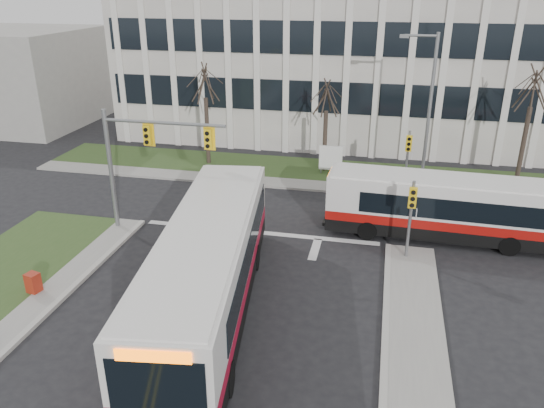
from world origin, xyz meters
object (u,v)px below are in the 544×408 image
Objects in this scene: bus_cross at (446,209)px; directory_sign at (331,158)px; streetlight at (427,105)px; bus_main at (209,271)px; newspaper_box_red at (34,284)px.

directory_sign is at bearing -138.22° from bus_cross.
streetlight is 0.68× the size of bus_main.
streetlight is at bearing -13.23° from directory_sign.
directory_sign is 2.11× the size of newspaper_box_red.
newspaper_box_red is at bearing -121.04° from directory_sign.
bus_main is 1.18× the size of bus_cross.
directory_sign is at bearing 72.86° from bus_main.
newspaper_box_red is at bearing -59.66° from bus_cross.
bus_cross is 12.10× the size of newspaper_box_red.
bus_cross is at bearing 35.04° from bus_main.
bus_main is 12.61m from bus_cross.
streetlight reaches higher than directory_sign.
bus_main reaches higher than bus_cross.
newspaper_box_red is (-16.64, -8.91, -1.06)m from bus_cross.
streetlight is 17.58m from bus_main.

